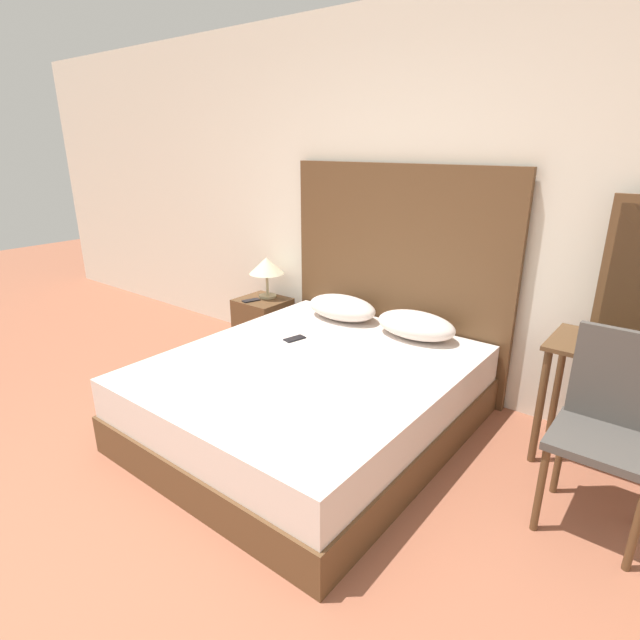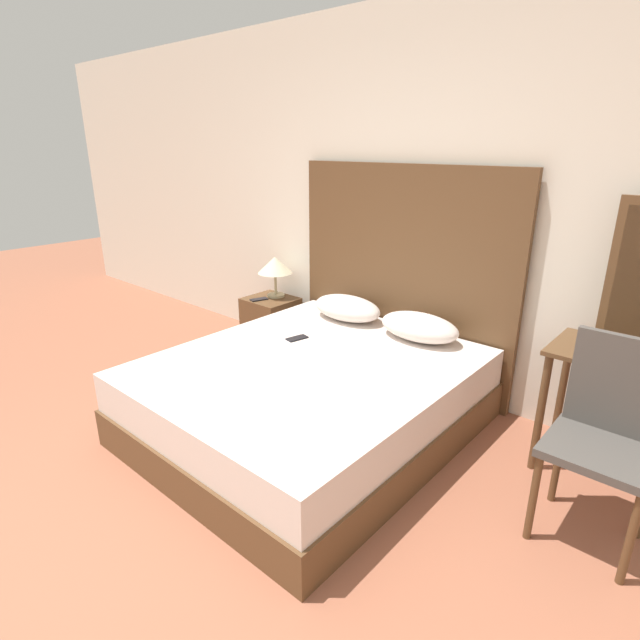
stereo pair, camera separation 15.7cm
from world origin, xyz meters
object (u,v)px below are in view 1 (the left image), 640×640
at_px(chair, 611,419).
at_px(phone_on_bed, 295,339).
at_px(nightstand, 263,325).
at_px(table_lamp, 267,267).
at_px(bed, 310,396).
at_px(phone_on_nightstand, 251,300).
at_px(vanity_desk, 634,376).

bearing_deg(chair, phone_on_bed, -179.76).
xyz_separation_m(phone_on_bed, nightstand, (-0.86, 0.55, -0.25)).
distance_m(table_lamp, chair, 2.89).
bearing_deg(nightstand, bed, -33.41).
relative_size(bed, table_lamp, 5.58).
bearing_deg(table_lamp, bed, -35.76).
relative_size(table_lamp, chair, 0.37).
relative_size(bed, nightstand, 4.18).
bearing_deg(phone_on_nightstand, bed, -29.19).
bearing_deg(phone_on_bed, vanity_desk, 14.55).
distance_m(phone_on_nightstand, chair, 2.88).
relative_size(bed, vanity_desk, 2.28).
relative_size(phone_on_bed, chair, 0.17).
bearing_deg(phone_on_nightstand, chair, -8.94).
xyz_separation_m(nightstand, vanity_desk, (2.83, -0.04, 0.36)).
distance_m(phone_on_bed, chair, 1.95).
relative_size(phone_on_nightstand, vanity_desk, 0.19).
bearing_deg(vanity_desk, nightstand, 179.18).
xyz_separation_m(phone_on_nightstand, chair, (2.85, -0.45, 0.08)).
bearing_deg(table_lamp, chair, -12.46).
distance_m(bed, table_lamp, 1.55).
height_order(phone_on_bed, chair, chair).
bearing_deg(bed, chair, 8.19).
bearing_deg(bed, table_lamp, 144.24).
distance_m(phone_on_bed, vanity_desk, 2.04).
xyz_separation_m(phone_on_nightstand, vanity_desk, (2.87, 0.06, 0.11)).
relative_size(phone_on_bed, nightstand, 0.34).
bearing_deg(phone_on_bed, chair, 0.24).
height_order(nightstand, vanity_desk, vanity_desk).
bearing_deg(bed, phone_on_nightstand, 150.81).
bearing_deg(phone_on_bed, table_lamp, 143.91).
height_order(bed, chair, chair).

